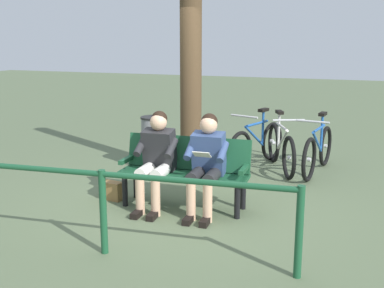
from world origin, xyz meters
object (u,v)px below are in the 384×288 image
(bench, at_px, (185,167))
(litter_bin, at_px, (154,143))
(handbag, at_px, (112,191))
(person_companion, at_px, (156,155))
(bicycle_green, at_px, (281,148))
(bicycle_purple, at_px, (257,144))
(person_reading, at_px, (206,159))
(bicycle_red, at_px, (318,151))
(tree_trunk, at_px, (191,51))

(bench, xyz_separation_m, litter_bin, (1.12, -1.45, -0.08))
(handbag, bearing_deg, person_companion, 176.08)
(bicycle_green, xyz_separation_m, bicycle_purple, (0.42, -0.13, 0.00))
(person_reading, distance_m, bicycle_red, 2.52)
(litter_bin, height_order, bicycle_purple, bicycle_purple)
(handbag, relative_size, bicycle_green, 0.19)
(tree_trunk, relative_size, bicycle_purple, 2.33)
(person_reading, height_order, litter_bin, person_reading)
(person_companion, bearing_deg, tree_trunk, -88.67)
(bench, height_order, person_companion, person_companion)
(litter_bin, height_order, bicycle_green, bicycle_green)
(handbag, relative_size, tree_trunk, 0.08)
(bench, bearing_deg, bicycle_purple, -103.20)
(person_companion, bearing_deg, bicycle_green, -119.58)
(handbag, height_order, bicycle_red, bicycle_red)
(person_reading, distance_m, bicycle_green, 2.30)
(bicycle_green, bearing_deg, bench, -45.30)
(person_reading, height_order, bicycle_purple, person_reading)
(person_reading, bearing_deg, litter_bin, -50.99)
(bench, bearing_deg, tree_trunk, -75.07)
(person_reading, bearing_deg, bench, -27.29)
(person_reading, xyz_separation_m, bicycle_green, (-0.49, -2.23, -0.31))
(tree_trunk, distance_m, litter_bin, 1.62)
(bicycle_purple, bearing_deg, bicycle_green, 90.19)
(litter_bin, bearing_deg, person_companion, 116.28)
(litter_bin, bearing_deg, person_reading, 132.12)
(person_companion, height_order, bicycle_red, person_companion)
(person_companion, relative_size, bicycle_green, 0.77)
(bicycle_purple, bearing_deg, person_reading, 15.97)
(person_companion, bearing_deg, handbag, -7.03)
(person_reading, bearing_deg, tree_trunk, -65.77)
(bench, height_order, tree_trunk, tree_trunk)
(bench, distance_m, handbag, 1.07)
(handbag, distance_m, bicycle_purple, 2.73)
(handbag, bearing_deg, tree_trunk, -111.18)
(bicycle_red, relative_size, bicycle_purple, 1.03)
(handbag, xyz_separation_m, bicycle_purple, (-1.38, -2.34, 0.24))
(person_companion, bearing_deg, bicycle_red, -129.55)
(litter_bin, relative_size, bicycle_purple, 0.52)
(bench, relative_size, person_companion, 1.35)
(bench, height_order, person_reading, person_reading)
(bicycle_green, bearing_deg, bicycle_purple, -131.30)
(tree_trunk, relative_size, bicycle_red, 2.26)
(bicycle_red, bearing_deg, person_companion, -28.79)
(handbag, bearing_deg, bicycle_red, -136.52)
(person_companion, relative_size, bicycle_red, 0.72)
(person_reading, xyz_separation_m, handbag, (1.32, -0.01, -0.54))
(person_companion, height_order, handbag, person_companion)
(tree_trunk, relative_size, litter_bin, 4.44)
(person_companion, distance_m, bicycle_red, 2.87)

